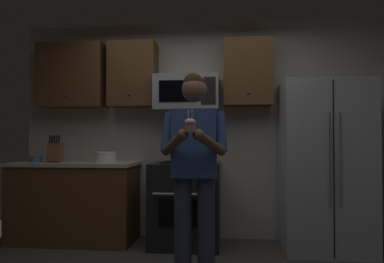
% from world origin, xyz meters
% --- Properties ---
extents(wall_back, '(4.40, 0.10, 2.60)m').
position_xyz_m(wall_back, '(0.00, 1.75, 1.30)').
color(wall_back, beige).
rests_on(wall_back, ground).
extents(oven_range, '(0.76, 0.70, 0.93)m').
position_xyz_m(oven_range, '(-0.15, 1.36, 0.46)').
color(oven_range, black).
rests_on(oven_range, ground).
extents(microwave, '(0.74, 0.41, 0.40)m').
position_xyz_m(microwave, '(-0.15, 1.48, 1.72)').
color(microwave, '#9EA0A5').
extents(refrigerator, '(0.90, 0.75, 1.80)m').
position_xyz_m(refrigerator, '(1.35, 1.32, 0.90)').
color(refrigerator, '#B7BABF').
rests_on(refrigerator, ground).
extents(cabinet_row_upper, '(2.78, 0.36, 0.76)m').
position_xyz_m(cabinet_row_upper, '(-0.72, 1.53, 1.95)').
color(cabinet_row_upper, brown).
extents(counter_left, '(1.44, 0.66, 0.92)m').
position_xyz_m(counter_left, '(-1.45, 1.38, 0.46)').
color(counter_left, brown).
rests_on(counter_left, ground).
extents(knife_block, '(0.16, 0.15, 0.32)m').
position_xyz_m(knife_block, '(-1.67, 1.33, 1.04)').
color(knife_block, brown).
rests_on(knife_block, counter_left).
extents(bowl_large_white, '(0.26, 0.26, 0.12)m').
position_xyz_m(bowl_large_white, '(-1.10, 1.41, 0.98)').
color(bowl_large_white, white).
rests_on(bowl_large_white, counter_left).
extents(bowl_small_colored, '(0.15, 0.15, 0.07)m').
position_xyz_m(bowl_small_colored, '(-1.91, 1.34, 0.96)').
color(bowl_small_colored, '#4C7299').
rests_on(bowl_small_colored, counter_left).
extents(person, '(0.60, 0.48, 1.76)m').
position_xyz_m(person, '(0.04, 0.37, 1.00)').
color(person, '#383F59').
rests_on(person, ground).
extents(cupcake, '(0.09, 0.09, 0.17)m').
position_xyz_m(cupcake, '(0.04, 0.04, 1.29)').
color(cupcake, '#A87F56').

